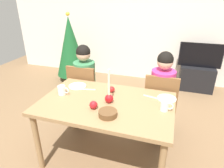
% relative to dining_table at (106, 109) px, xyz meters
% --- Properties ---
extents(ground_plane, '(7.68, 7.68, 0.00)m').
position_rel_dining_table_xyz_m(ground_plane, '(0.00, 0.00, -0.67)').
color(ground_plane, brown).
extents(back_wall, '(6.40, 0.10, 2.60)m').
position_rel_dining_table_xyz_m(back_wall, '(0.00, 2.60, 0.63)').
color(back_wall, silver).
rests_on(back_wall, ground).
extents(dining_table, '(1.40, 0.90, 0.75)m').
position_rel_dining_table_xyz_m(dining_table, '(0.00, 0.00, 0.00)').
color(dining_table, '#99754C').
rests_on(dining_table, ground).
extents(chair_left, '(0.40, 0.40, 0.90)m').
position_rel_dining_table_xyz_m(chair_left, '(-0.55, 0.61, -0.15)').
color(chair_left, brown).
rests_on(chair_left, ground).
extents(chair_right, '(0.40, 0.40, 0.90)m').
position_rel_dining_table_xyz_m(chair_right, '(0.53, 0.61, -0.15)').
color(chair_right, brown).
rests_on(chair_right, ground).
extents(person_left_child, '(0.30, 0.30, 1.17)m').
position_rel_dining_table_xyz_m(person_left_child, '(-0.55, 0.64, -0.10)').
color(person_left_child, '#33384C').
rests_on(person_left_child, ground).
extents(person_right_child, '(0.30, 0.30, 1.17)m').
position_rel_dining_table_xyz_m(person_right_child, '(0.53, 0.64, -0.10)').
color(person_right_child, '#33384C').
rests_on(person_right_child, ground).
extents(tv_stand, '(0.64, 0.40, 0.48)m').
position_rel_dining_table_xyz_m(tv_stand, '(1.10, 2.30, -0.43)').
color(tv_stand, black).
rests_on(tv_stand, ground).
extents(tv, '(0.79, 0.05, 0.46)m').
position_rel_dining_table_xyz_m(tv, '(1.10, 2.30, 0.04)').
color(tv, black).
rests_on(tv, tv_stand).
extents(christmas_tree, '(0.66, 0.66, 1.46)m').
position_rel_dining_table_xyz_m(christmas_tree, '(-1.50, 1.98, 0.09)').
color(christmas_tree, brown).
rests_on(christmas_tree, ground).
extents(candle_centerpiece, '(0.09, 0.09, 0.37)m').
position_rel_dining_table_xyz_m(candle_centerpiece, '(0.03, 0.00, 0.16)').
color(candle_centerpiece, red).
rests_on(candle_centerpiece, dining_table).
extents(plate_left, '(0.21, 0.21, 0.01)m').
position_rel_dining_table_xyz_m(plate_left, '(-0.46, 0.25, 0.09)').
color(plate_left, silver).
rests_on(plate_left, dining_table).
extents(plate_right, '(0.20, 0.20, 0.01)m').
position_rel_dining_table_xyz_m(plate_right, '(0.60, 0.26, 0.09)').
color(plate_right, white).
rests_on(plate_right, dining_table).
extents(mug_left, '(0.13, 0.08, 0.10)m').
position_rel_dining_table_xyz_m(mug_left, '(-0.53, 0.01, 0.14)').
color(mug_left, white).
rests_on(mug_left, dining_table).
extents(mug_right, '(0.12, 0.08, 0.10)m').
position_rel_dining_table_xyz_m(mug_right, '(0.60, 0.01, 0.14)').
color(mug_right, white).
rests_on(mug_right, dining_table).
extents(fork_left, '(0.18, 0.05, 0.01)m').
position_rel_dining_table_xyz_m(fork_left, '(-0.30, 0.21, 0.09)').
color(fork_left, silver).
rests_on(fork_left, dining_table).
extents(fork_right, '(0.18, 0.06, 0.01)m').
position_rel_dining_table_xyz_m(fork_right, '(0.44, 0.25, 0.09)').
color(fork_right, silver).
rests_on(fork_right, dining_table).
extents(bowl_walnuts, '(0.18, 0.18, 0.06)m').
position_rel_dining_table_xyz_m(bowl_walnuts, '(0.10, -0.25, 0.11)').
color(bowl_walnuts, brown).
rests_on(bowl_walnuts, dining_table).
extents(apple_near_candle, '(0.08, 0.08, 0.08)m').
position_rel_dining_table_xyz_m(apple_near_candle, '(-0.08, -0.16, 0.12)').
color(apple_near_candle, red).
rests_on(apple_near_candle, dining_table).
extents(apple_by_left_plate, '(0.07, 0.07, 0.07)m').
position_rel_dining_table_xyz_m(apple_by_left_plate, '(-0.01, 0.23, 0.12)').
color(apple_by_left_plate, '#AC1E1D').
rests_on(apple_by_left_plate, dining_table).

